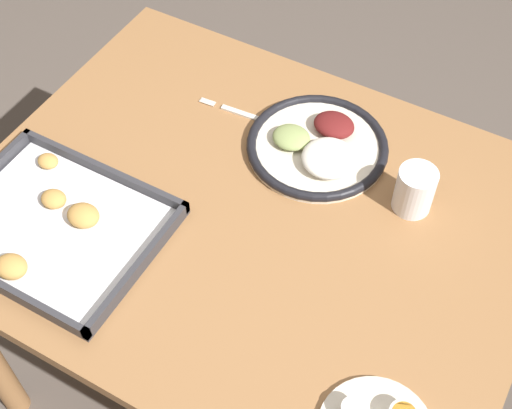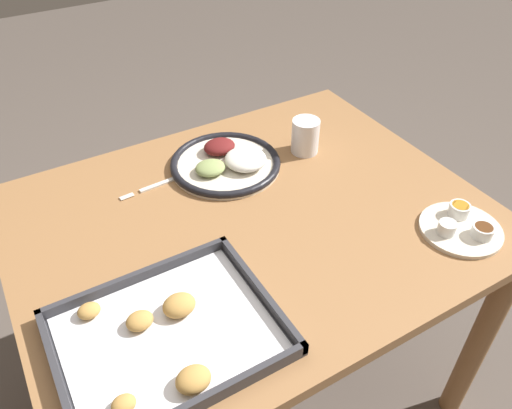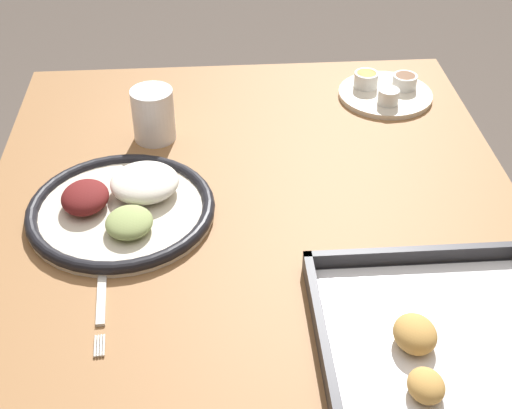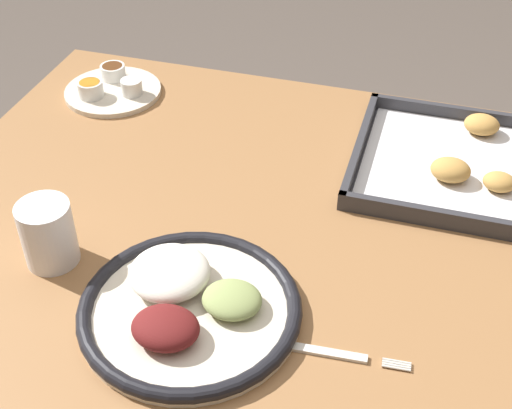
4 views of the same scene
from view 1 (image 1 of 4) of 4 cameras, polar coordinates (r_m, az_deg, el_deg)
name	(u,v)px [view 1 (image 1 of 4)]	position (r m, az deg, el deg)	size (l,w,h in m)	color
ground_plane	(252,372)	(1.99, -0.31, -13.26)	(8.00, 8.00, 0.00)	#564C44
dining_table	(251,244)	(1.46, -0.41, -3.18)	(1.09, 0.86, 0.72)	olive
dinner_plate	(319,146)	(1.47, 5.03, 4.69)	(0.29, 0.29, 0.05)	beige
fork	(246,115)	(1.54, -0.81, 7.19)	(0.20, 0.03, 0.00)	silver
baking_tray	(53,226)	(1.39, -15.94, -1.66)	(0.40, 0.32, 0.04)	#333338
drinking_cup	(415,190)	(1.38, 12.58, 1.14)	(0.08, 0.08, 0.10)	white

